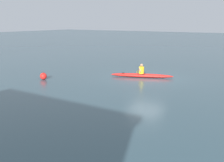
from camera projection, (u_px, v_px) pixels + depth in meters
The scene contains 4 objects.
ground_plane at pixel (147, 78), 20.03m from camera, with size 160.00×160.00×0.00m, color #334C56.
kayak at pixel (142, 75), 20.32m from camera, with size 4.41×2.22×0.27m.
kayaker at pixel (141, 70), 20.24m from camera, with size 0.96×2.28×0.72m.
mooring_buoy_channel_marker at pixel (43, 76), 19.53m from camera, with size 0.48×0.48×0.52m.
Camera 1 is at (-8.77, 17.73, 4.06)m, focal length 44.74 mm.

